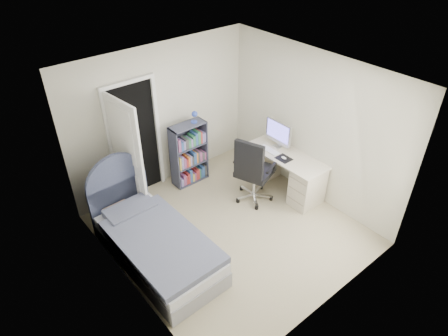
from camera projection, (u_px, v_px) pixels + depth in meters
room_shell at (231, 164)px, 5.54m from camera, size 3.50×3.70×2.60m
door at (130, 151)px, 6.21m from camera, size 0.92×0.83×2.06m
bed at (154, 242)px, 5.62m from camera, size 1.03×2.11×1.29m
nightstand at (109, 204)px, 6.20m from camera, size 0.38×0.38×0.56m
floor_lamp at (121, 175)px, 6.52m from camera, size 0.19×0.19×1.35m
bookcase at (190, 156)px, 7.03m from camera, size 0.64×0.28×1.37m
desk at (284, 170)px, 6.91m from camera, size 0.58×1.46×1.19m
office_chair at (253, 168)px, 6.45m from camera, size 0.70×0.71×1.23m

